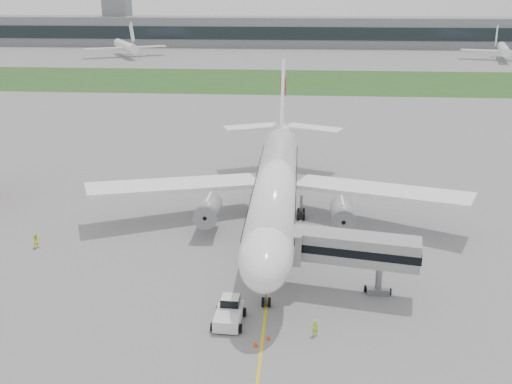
# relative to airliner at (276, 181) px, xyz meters

# --- Properties ---
(ground) EXTENTS (600.00, 600.00, 0.00)m
(ground) POSITION_rel_airliner_xyz_m (0.00, -4.87, -5.66)
(ground) COLOR gray
(ground) RESTS_ON ground
(apron_markings) EXTENTS (70.00, 70.00, 0.04)m
(apron_markings) POSITION_rel_airliner_xyz_m (0.00, -9.87, -5.66)
(apron_markings) COLOR yellow
(apron_markings) RESTS_ON ground
(grass_strip) EXTENTS (600.00, 50.00, 0.02)m
(grass_strip) POSITION_rel_airliner_xyz_m (0.00, 115.13, -5.65)
(grass_strip) COLOR #254C1C
(grass_strip) RESTS_ON ground
(terminal_building) EXTENTS (320.00, 22.30, 14.00)m
(terminal_building) POSITION_rel_airliner_xyz_m (0.00, 225.00, 1.34)
(terminal_building) COLOR gray
(terminal_building) RESTS_ON ground
(control_tower) EXTENTS (12.00, 12.00, 56.00)m
(control_tower) POSITION_rel_airliner_xyz_m (-90.00, 227.13, -5.66)
(control_tower) COLOR gray
(control_tower) RESTS_ON ground
(airliner) EXTENTS (48.13, 53.95, 17.88)m
(airliner) POSITION_rel_airliner_xyz_m (0.00, 0.00, 0.00)
(airliner) COLOR white
(airliner) RESTS_ON ground
(pushback_tug) EXTENTS (2.87, 4.11, 2.05)m
(pushback_tug) POSITION_rel_airliner_xyz_m (-3.15, -22.67, -4.72)
(pushback_tug) COLOR silver
(pushback_tug) RESTS_ON ground
(jet_bridge) EXTENTS (13.84, 5.12, 6.31)m
(jet_bridge) POSITION_rel_airliner_xyz_m (7.14, -16.51, -0.99)
(jet_bridge) COLOR gray
(jet_bridge) RESTS_ON ground
(safety_cone_left) EXTENTS (0.39, 0.39, 0.53)m
(safety_cone_left) POSITION_rel_airliner_xyz_m (-0.50, -26.29, -5.40)
(safety_cone_left) COLOR #E33E0B
(safety_cone_left) RESTS_ON ground
(safety_cone_right) EXTENTS (0.37, 0.37, 0.51)m
(safety_cone_right) POSITION_rel_airliner_xyz_m (0.50, -25.26, -5.41)
(safety_cone_right) COLOR #E33E0B
(safety_cone_right) RESTS_ON ground
(ground_crew_near) EXTENTS (0.68, 0.57, 1.59)m
(ground_crew_near) POSITION_rel_airliner_xyz_m (4.46, -24.32, -4.87)
(ground_crew_near) COLOR #A4F228
(ground_crew_near) RESTS_ON ground
(ground_crew_far) EXTENTS (1.07, 1.05, 1.74)m
(ground_crew_far) POSITION_rel_airliner_xyz_m (-27.02, -9.24, -4.79)
(ground_crew_far) COLOR #F3FF2A
(ground_crew_far) RESTS_ON ground
(distant_aircraft_left) EXTENTS (44.59, 43.05, 13.08)m
(distant_aircraft_left) POSITION_rel_airliner_xyz_m (-71.36, 175.49, -5.66)
(distant_aircraft_left) COLOR white
(distant_aircraft_left) RESTS_ON ground
(distant_aircraft_right) EXTENTS (38.92, 36.14, 12.53)m
(distant_aircraft_right) POSITION_rel_airliner_xyz_m (84.00, 175.39, -5.66)
(distant_aircraft_right) COLOR white
(distant_aircraft_right) RESTS_ON ground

